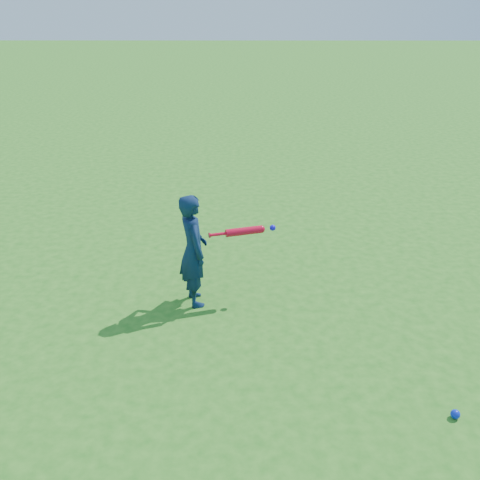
% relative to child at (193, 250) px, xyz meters
% --- Properties ---
extents(ground, '(80.00, 80.00, 0.00)m').
position_rel_child_xyz_m(ground, '(0.16, -0.44, -0.60)').
color(ground, '#256E1A').
rests_on(ground, ground).
extents(child, '(0.41, 0.51, 1.20)m').
position_rel_child_xyz_m(child, '(0.00, 0.00, 0.00)').
color(child, '#0D203F').
rests_on(child, ground).
extents(ground_ball_blue, '(0.07, 0.07, 0.07)m').
position_rel_child_xyz_m(ground_ball_blue, '(2.15, -1.74, -0.57)').
color(ground_ball_blue, '#0C26CF').
rests_on(ground_ball_blue, ground).
extents(bat_swing, '(0.70, 0.26, 0.08)m').
position_rel_child_xyz_m(bat_swing, '(0.55, 0.12, 0.17)').
color(bat_swing, red).
rests_on(bat_swing, ground).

